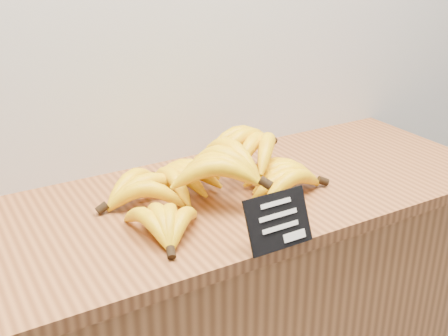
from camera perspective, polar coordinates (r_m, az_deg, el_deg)
counter_top at (r=1.32m, az=-1.09°, el=-3.43°), size 1.47×0.54×0.03m
chalkboard_sign at (r=1.10m, az=5.55°, el=-5.37°), size 0.14×0.05×0.10m
banana_pile at (r=1.28m, az=-1.57°, el=-0.83°), size 0.56×0.38×0.13m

